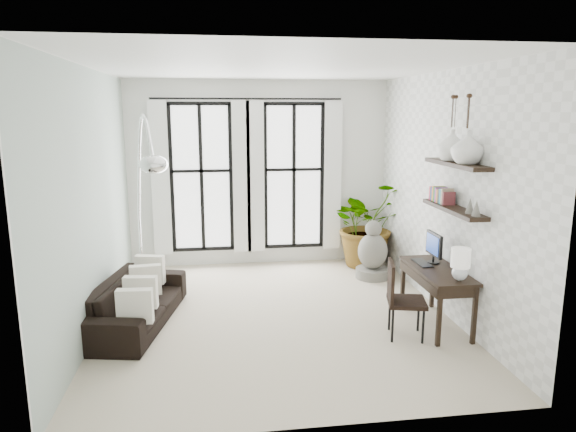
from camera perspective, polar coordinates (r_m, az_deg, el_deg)
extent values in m
plane|color=beige|center=(6.96, -1.28, -11.00)|extent=(5.00, 5.00, 0.00)
plane|color=white|center=(6.45, -1.42, 16.26)|extent=(5.00, 5.00, 0.00)
plane|color=#9FB2A6|center=(6.65, -20.99, 1.53)|extent=(0.00, 5.00, 5.00)
plane|color=white|center=(7.13, 16.94, 2.42)|extent=(0.00, 5.00, 5.00)
plane|color=white|center=(8.98, -3.18, 4.68)|extent=(4.50, 0.00, 4.50)
cube|color=white|center=(8.93, -9.59, 4.17)|extent=(1.00, 0.02, 2.50)
cube|color=white|center=(8.88, -14.00, 3.95)|extent=(0.30, 0.04, 2.60)
cube|color=white|center=(8.84, -5.18, 4.21)|extent=(0.30, 0.04, 2.60)
cube|color=white|center=(9.03, 0.64, 4.41)|extent=(1.00, 0.02, 2.50)
cube|color=white|center=(8.85, -3.63, 4.25)|extent=(0.30, 0.04, 2.60)
cube|color=white|center=(9.06, 5.01, 4.39)|extent=(0.30, 0.04, 2.60)
cylinder|color=black|center=(8.79, -4.55, 12.87)|extent=(3.20, 0.03, 0.03)
cube|color=black|center=(6.56, 17.91, 0.72)|extent=(0.25, 1.30, 0.05)
cube|color=black|center=(6.49, 18.21, 5.50)|extent=(0.25, 1.30, 0.05)
cube|color=#DD3750|center=(7.04, 16.04, 2.48)|extent=(0.16, 0.04, 0.18)
cube|color=#2F51A7|center=(7.00, 16.19, 2.42)|extent=(0.16, 0.04, 0.18)
cube|color=orange|center=(6.95, 16.34, 2.36)|extent=(0.16, 0.03, 0.18)
cube|color=#2C8541|center=(6.91, 16.49, 2.30)|extent=(0.16, 0.04, 0.18)
cube|color=#A749AA|center=(6.87, 16.64, 2.24)|extent=(0.16, 0.04, 0.18)
cube|color=orange|center=(6.83, 16.80, 2.18)|extent=(0.16, 0.04, 0.18)
cube|color=#424242|center=(6.79, 16.95, 2.12)|extent=(0.16, 0.04, 0.18)
cube|color=teal|center=(6.75, 17.11, 2.05)|extent=(0.16, 0.04, 0.18)
cube|color=tan|center=(6.71, 17.27, 1.99)|extent=(0.16, 0.04, 0.18)
cube|color=brown|center=(6.67, 17.43, 1.93)|extent=(0.16, 0.04, 0.18)
cone|color=slate|center=(6.19, 19.56, 1.08)|extent=(0.10, 0.10, 0.18)
cone|color=slate|center=(6.06, 20.21, 0.82)|extent=(0.10, 0.10, 0.18)
imported|color=black|center=(6.89, -16.52, -9.12)|extent=(1.16, 2.12, 0.59)
cube|color=white|center=(6.16, -16.65, -9.58)|extent=(0.40, 0.12, 0.40)
cube|color=white|center=(6.59, -16.05, -8.14)|extent=(0.40, 0.12, 0.40)
cube|color=white|center=(7.03, -15.53, -6.87)|extent=(0.40, 0.12, 0.40)
cube|color=white|center=(7.47, -15.07, -5.75)|extent=(0.40, 0.12, 0.40)
imported|color=#2D7228|center=(9.06, 8.78, -0.83)|extent=(1.68, 1.57, 1.50)
cube|color=black|center=(6.68, 16.26, -5.81)|extent=(0.54, 1.26, 0.04)
cube|color=black|center=(6.69, 16.06, -6.54)|extent=(0.49, 1.21, 0.12)
cube|color=black|center=(6.21, 16.44, -10.76)|extent=(0.05, 0.05, 0.70)
cube|color=black|center=(6.40, 20.00, -10.34)|extent=(0.05, 0.05, 0.70)
cube|color=black|center=(7.22, 12.64, -7.39)|extent=(0.05, 0.05, 0.70)
cube|color=black|center=(7.38, 15.78, -7.14)|extent=(0.05, 0.05, 0.70)
cube|color=black|center=(6.84, 15.93, -3.04)|extent=(0.04, 0.42, 0.30)
cube|color=navy|center=(6.83, 15.74, -3.05)|extent=(0.00, 0.36, 0.24)
cube|color=black|center=(6.84, 14.70, -5.04)|extent=(0.15, 0.40, 0.02)
sphere|color=silver|center=(6.25, 18.54, -6.09)|extent=(0.18, 0.18, 0.18)
cylinder|color=white|center=(6.19, 18.65, -4.42)|extent=(0.22, 0.22, 0.22)
cube|color=black|center=(6.36, 13.05, -9.28)|extent=(0.53, 0.53, 0.05)
cube|color=black|center=(6.25, 11.37, -7.19)|extent=(0.14, 0.44, 0.49)
cylinder|color=black|center=(6.24, 11.99, -11.99)|extent=(0.03, 0.03, 0.41)
cylinder|color=black|center=(6.36, 15.04, -11.66)|extent=(0.03, 0.03, 0.41)
cylinder|color=black|center=(6.54, 10.94, -10.80)|extent=(0.03, 0.03, 0.41)
cylinder|color=black|center=(6.66, 13.85, -10.52)|extent=(0.03, 0.03, 0.41)
cylinder|color=silver|center=(8.20, -15.80, -7.50)|extent=(0.40, 0.40, 0.11)
cylinder|color=silver|center=(8.04, -16.01, -3.80)|extent=(0.04, 0.04, 1.10)
ellipsoid|color=silver|center=(6.51, -14.71, 5.56)|extent=(0.35, 0.35, 0.23)
cylinder|color=slate|center=(8.54, 9.31, -6.27)|extent=(0.53, 0.53, 0.16)
ellipsoid|color=slate|center=(8.44, 9.39, -3.86)|extent=(0.48, 0.48, 0.58)
sphere|color=slate|center=(8.35, 9.48, -1.40)|extent=(0.27, 0.27, 0.27)
imported|color=white|center=(6.25, 19.33, 7.21)|extent=(0.37, 0.37, 0.38)
imported|color=white|center=(6.61, 17.75, 7.51)|extent=(0.37, 0.37, 0.38)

